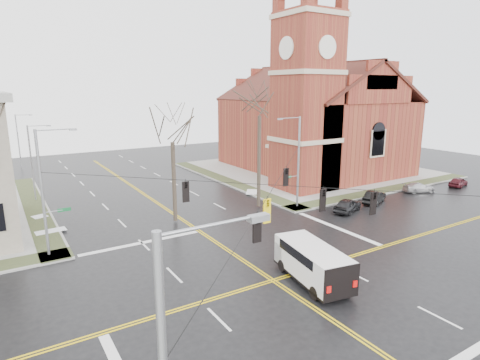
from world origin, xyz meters
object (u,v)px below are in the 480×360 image
signal_pole_nw (45,190)px  parked_car_b (374,197)px  parked_car_c (419,188)px  tree_ne (260,110)px  church (311,112)px  signal_pole_ne (297,159)px  parked_car_d (458,182)px  streetlight_north_a (33,160)px  cargo_van (311,260)px  parked_car_a (348,205)px  streetlight_north_b (19,139)px  tree_nw_near (172,137)px

signal_pole_nw → parked_car_b: 31.17m
parked_car_c → tree_ne: size_ratio=0.28×
church → tree_ne: church is taller
signal_pole_ne → parked_car_d: size_ratio=2.57×
streetlight_north_a → parked_car_b: (30.05, -19.58, -3.81)m
streetlight_north_a → tree_ne: 24.32m
church → cargo_van: bearing=-131.2°
parked_car_a → parked_car_b: size_ratio=0.99×
signal_pole_ne → streetlight_north_a: (-21.97, 16.50, -0.48)m
church → parked_car_d: bearing=-61.4°
signal_pole_nw → tree_ne: bearing=6.1°
signal_pole_ne → streetlight_north_a: 27.48m
streetlight_north_a → parked_car_d: (44.65, -20.12, -3.87)m
signal_pole_nw → streetlight_north_a: (0.67, 16.50, -0.48)m
signal_pole_nw → parked_car_b: (30.72, -3.08, -4.29)m
parked_car_a → streetlight_north_b: bearing=10.7°
signal_pole_ne → signal_pole_nw: 22.64m
streetlight_north_a → tree_ne: tree_ne is taller
signal_pole_ne → streetlight_north_b: signal_pole_ne is taller
streetlight_north_b → tree_ne: (18.86, -34.41, 5.33)m
cargo_van → tree_ne: bearing=76.9°
signal_pole_ne → parked_car_d: bearing=-9.1°
signal_pole_ne → tree_ne: bearing=146.1°
signal_pole_nw → cargo_van: size_ratio=1.42×
church → parked_car_b: (-5.37, -16.36, -7.77)m
parked_car_a → parked_car_c: (12.70, 0.98, -0.13)m
parked_car_a → tree_ne: tree_ne is taller
parked_car_c → parked_car_d: bearing=-78.5°
streetlight_north_a → parked_car_c: streetlight_north_a is taller
signal_pole_nw → parked_car_d: signal_pole_nw is taller
signal_pole_ne → tree_ne: (-3.12, 2.09, 4.85)m
parked_car_b → parked_car_d: 14.61m
tree_nw_near → tree_ne: 9.22m
church → streetlight_north_b: bearing=146.8°
cargo_van → parked_car_b: bearing=38.5°
signal_pole_ne → parked_car_a: size_ratio=2.28×
streetlight_north_b → parked_car_a: streetlight_north_b is taller
signal_pole_nw → parked_car_c: size_ratio=2.40×
parked_car_a → parked_car_b: 4.70m
parked_car_c → parked_car_a: bearing=113.5°
parked_car_a → parked_car_c: size_ratio=1.05×
signal_pole_nw → parked_car_a: (26.07, -3.73, -4.28)m
signal_pole_ne → tree_nw_near: size_ratio=0.84×
signal_pole_ne → parked_car_a: signal_pole_ne is taller
streetlight_north_b → church: bearing=-33.2°
cargo_van → tree_nw_near: bearing=110.3°
signal_pole_ne → parked_car_c: bearing=-9.7°
streetlight_north_b → tree_ne: tree_ne is taller
signal_pole_nw → streetlight_north_a: size_ratio=1.12×
tree_nw_near → signal_pole_ne: bearing=-10.6°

